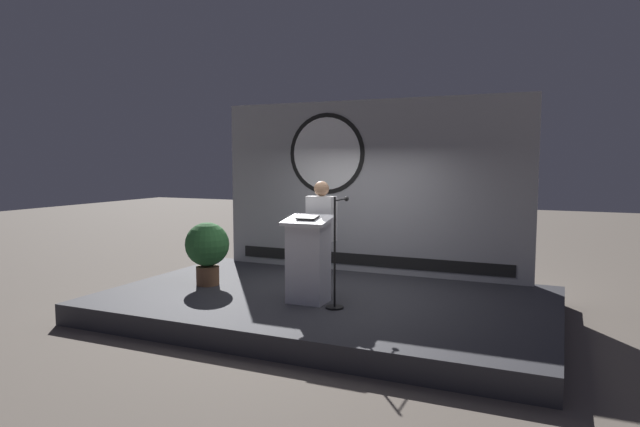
{
  "coord_description": "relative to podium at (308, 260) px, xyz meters",
  "views": [
    {
      "loc": [
        3.14,
        -7.29,
        2.26
      ],
      "look_at": [
        -0.06,
        -0.09,
        1.5
      ],
      "focal_mm": 30.97,
      "sensor_mm": 36.0,
      "label": 1
    }
  ],
  "objects": [
    {
      "name": "podium",
      "position": [
        0.0,
        0.0,
        0.0
      ],
      "size": [
        0.64,
        0.5,
        1.22
      ],
      "color": "silver",
      "rests_on": "stage_platform"
    },
    {
      "name": "ground_plane",
      "position": [
        0.06,
        0.49,
        -0.9
      ],
      "size": [
        40.0,
        40.0,
        0.0
      ],
      "primitive_type": "plane",
      "color": "#6B6056"
    },
    {
      "name": "banner_display",
      "position": [
        0.04,
        2.33,
        0.91
      ],
      "size": [
        5.52,
        0.12,
        3.01
      ],
      "color": "#9E9EA3",
      "rests_on": "stage_platform"
    },
    {
      "name": "stage_platform",
      "position": [
        0.06,
        0.49,
        -0.75
      ],
      "size": [
        6.4,
        4.0,
        0.3
      ],
      "primitive_type": "cube",
      "color": "#333338",
      "rests_on": "ground"
    },
    {
      "name": "microphone_stand",
      "position": [
        0.46,
        -0.09,
        -0.07
      ],
      "size": [
        0.24,
        0.58,
        1.49
      ],
      "color": "black",
      "rests_on": "stage_platform"
    },
    {
      "name": "speaker_person",
      "position": [
        -0.01,
        0.48,
        0.25
      ],
      "size": [
        0.4,
        0.26,
        1.67
      ],
      "color": "black",
      "rests_on": "stage_platform"
    },
    {
      "name": "potted_plant",
      "position": [
        -1.92,
        0.33,
        -0.0
      ],
      "size": [
        0.69,
        0.69,
        1.0
      ],
      "color": "brown",
      "rests_on": "stage_platform"
    }
  ]
}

